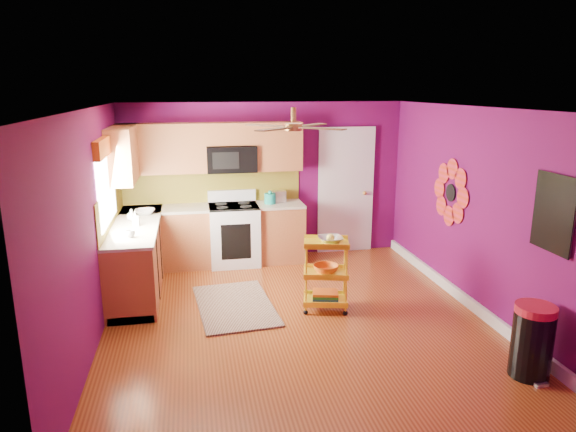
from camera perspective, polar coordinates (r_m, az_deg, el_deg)
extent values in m
plane|color=maroon|center=(6.34, 0.93, -11.31)|extent=(5.00, 5.00, 0.00)
cube|color=#5F0A4E|center=(8.32, -2.55, 3.92)|extent=(4.50, 0.04, 2.50)
cube|color=#5F0A4E|center=(3.63, 9.19, -9.99)|extent=(4.50, 0.04, 2.50)
cube|color=#5F0A4E|center=(5.89, -20.99, -1.30)|extent=(0.04, 5.00, 2.50)
cube|color=#5F0A4E|center=(6.73, 20.09, 0.62)|extent=(0.04, 5.00, 2.50)
cube|color=silver|center=(5.73, 1.03, 11.91)|extent=(4.50, 5.00, 0.04)
cube|color=white|center=(7.06, 19.07, -8.74)|extent=(0.05, 4.90, 0.14)
cube|color=brown|center=(7.35, -16.39, -4.47)|extent=(0.60, 2.30, 0.90)
cube|color=brown|center=(8.13, -8.12, -2.25)|extent=(2.80, 0.60, 0.90)
cube|color=beige|center=(7.22, -16.65, -0.93)|extent=(0.63, 2.30, 0.04)
cube|color=beige|center=(8.01, -8.24, 0.98)|extent=(2.80, 0.63, 0.04)
cube|color=black|center=(7.49, -16.18, -7.37)|extent=(0.54, 2.30, 0.10)
cube|color=black|center=(8.25, -8.03, -4.91)|extent=(2.80, 0.54, 0.10)
cube|color=white|center=(8.12, -6.00, -2.14)|extent=(0.76, 0.66, 0.92)
cube|color=black|center=(8.00, -6.08, 1.06)|extent=(0.76, 0.62, 0.03)
cube|color=white|center=(8.25, -6.27, 2.27)|extent=(0.76, 0.06, 0.18)
cube|color=black|center=(7.81, -5.79, -2.86)|extent=(0.45, 0.02, 0.55)
cube|color=brown|center=(8.00, -13.86, 7.28)|extent=(1.32, 0.33, 0.75)
cube|color=brown|center=(8.10, -1.08, 7.77)|extent=(0.72, 0.33, 0.75)
cube|color=brown|center=(7.99, -6.39, 9.07)|extent=(0.76, 0.33, 0.34)
cube|color=brown|center=(7.56, -17.80, 6.64)|extent=(0.33, 1.30, 0.75)
cube|color=black|center=(8.00, -6.30, 6.34)|extent=(0.76, 0.38, 0.40)
cube|color=brown|center=(8.24, -8.41, 3.29)|extent=(2.80, 0.01, 0.51)
cube|color=brown|center=(7.20, -19.09, 1.09)|extent=(0.01, 2.30, 0.51)
cube|color=white|center=(6.83, -19.59, 3.43)|extent=(0.03, 1.20, 1.00)
cube|color=#D45F12|center=(6.77, -19.66, 7.36)|extent=(0.08, 1.35, 0.22)
cube|color=white|center=(8.63, 6.40, 2.69)|extent=(0.85, 0.04, 2.05)
cube|color=white|center=(8.61, 6.44, 2.67)|extent=(0.95, 0.02, 2.15)
sphere|color=#BF8C3F|center=(8.68, 8.53, 2.53)|extent=(0.07, 0.07, 0.07)
cylinder|color=black|center=(7.20, 17.61, 2.48)|extent=(0.01, 0.24, 0.24)
cube|color=#1C7CB7|center=(5.53, 27.50, 0.28)|extent=(0.03, 0.52, 0.72)
cube|color=black|center=(5.52, 27.37, 0.27)|extent=(0.01, 0.56, 0.76)
cylinder|color=#BF8C3F|center=(5.93, 0.62, 11.21)|extent=(0.06, 0.06, 0.16)
cylinder|color=#BF8C3F|center=(5.93, 0.62, 9.86)|extent=(0.20, 0.20, 0.08)
cube|color=#4C2D19|center=(6.25, 2.57, 10.06)|extent=(0.47, 0.47, 0.01)
cube|color=#4C2D19|center=(6.15, -2.38, 10.00)|extent=(0.47, 0.47, 0.01)
cube|color=#4C2D19|center=(5.62, -1.56, 9.62)|extent=(0.47, 0.47, 0.01)
cube|color=#4C2D19|center=(5.73, 3.83, 9.68)|extent=(0.47, 0.47, 0.01)
cube|color=black|center=(6.69, -5.91, -9.85)|extent=(1.05, 1.58, 0.02)
cylinder|color=yellow|center=(6.26, 2.01, -7.04)|extent=(0.02, 0.02, 0.84)
cylinder|color=yellow|center=(6.27, 6.49, -7.07)|extent=(0.02, 0.02, 0.84)
cylinder|color=yellow|center=(6.58, 2.05, -5.98)|extent=(0.02, 0.02, 0.84)
cylinder|color=yellow|center=(6.59, 6.31, -6.01)|extent=(0.02, 0.02, 0.84)
sphere|color=black|center=(6.43, 1.97, -10.63)|extent=(0.06, 0.06, 0.06)
sphere|color=black|center=(6.44, 6.38, -10.66)|extent=(0.06, 0.06, 0.06)
sphere|color=black|center=(6.74, 2.01, -9.43)|extent=(0.06, 0.06, 0.06)
sphere|color=black|center=(6.75, 6.21, -9.46)|extent=(0.06, 0.06, 0.06)
cube|color=yellow|center=(6.29, 4.28, -3.08)|extent=(0.62, 0.51, 0.03)
cube|color=yellow|center=(6.42, 4.22, -6.39)|extent=(0.62, 0.51, 0.03)
cube|color=yellow|center=(6.55, 4.16, -9.33)|extent=(0.62, 0.51, 0.03)
imported|color=beige|center=(6.28, 4.74, -2.64)|extent=(0.36, 0.36, 0.07)
sphere|color=yellow|center=(6.27, 4.75, -2.44)|extent=(0.10, 0.10, 0.10)
imported|color=#D45F12|center=(6.39, 4.23, -5.86)|extent=(0.37, 0.37, 0.10)
cube|color=navy|center=(6.54, 4.16, -9.05)|extent=(0.37, 0.31, 0.04)
cube|color=#267233|center=(6.52, 4.17, -8.75)|extent=(0.37, 0.31, 0.03)
cube|color=#D45F12|center=(6.51, 4.18, -8.48)|extent=(0.37, 0.31, 0.03)
cylinder|color=black|center=(5.58, 25.45, -12.78)|extent=(0.39, 0.39, 0.65)
cylinder|color=red|center=(5.43, 25.85, -9.32)|extent=(0.38, 0.38, 0.08)
cube|color=beige|center=(5.59, 26.28, -16.43)|extent=(0.13, 0.07, 0.03)
cylinder|color=#149785|center=(8.07, -2.01, 1.95)|extent=(0.18, 0.18, 0.16)
sphere|color=#149785|center=(8.05, -2.02, 2.64)|extent=(0.06, 0.06, 0.06)
cube|color=beige|center=(8.20, -1.03, 2.21)|extent=(0.22, 0.15, 0.18)
imported|color=#EA3F72|center=(7.07, -16.58, -0.27)|extent=(0.09, 0.09, 0.19)
imported|color=white|center=(7.34, -16.99, 0.12)|extent=(0.13, 0.13, 0.17)
imported|color=white|center=(7.68, -15.61, 0.45)|extent=(0.29, 0.29, 0.07)
imported|color=white|center=(6.55, -17.13, -1.90)|extent=(0.11, 0.11, 0.09)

